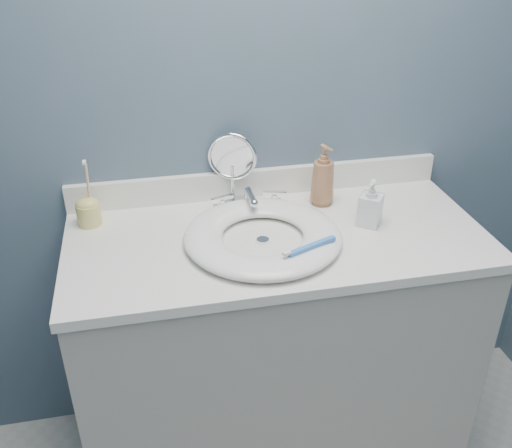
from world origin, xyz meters
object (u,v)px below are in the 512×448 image
object	(u,v)px
soap_bottle_amber	(323,175)
soap_bottle_clear	(371,203)
makeup_mirror	(232,164)
toothbrush_holder	(88,210)

from	to	relation	value
soap_bottle_amber	soap_bottle_clear	size ratio (longest dim) A/B	1.38
makeup_mirror	soap_bottle_amber	distance (m)	0.29
makeup_mirror	toothbrush_holder	xyz separation A→B (m)	(-0.45, -0.06, -0.08)
makeup_mirror	soap_bottle_clear	world-z (taller)	makeup_mirror
toothbrush_holder	soap_bottle_clear	bearing A→B (deg)	-11.93
soap_bottle_amber	toothbrush_holder	bearing A→B (deg)	161.93
makeup_mirror	soap_bottle_amber	bearing A→B (deg)	3.54
makeup_mirror	toothbrush_holder	size ratio (longest dim) A/B	1.13
makeup_mirror	soap_bottle_amber	xyz separation A→B (m)	(0.27, -0.08, -0.03)
soap_bottle_clear	soap_bottle_amber	bearing A→B (deg)	158.03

